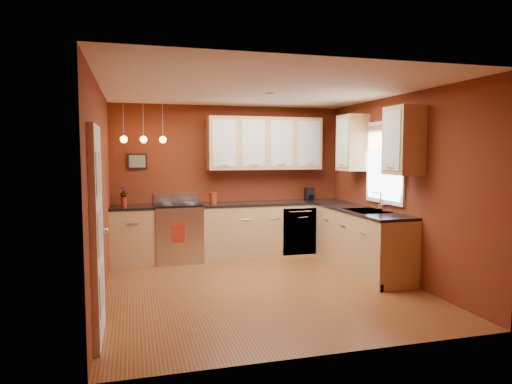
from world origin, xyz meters
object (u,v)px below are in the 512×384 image
object	(u,v)px
gas_range	(178,232)
coffee_maker	(310,195)
red_canister	(213,198)
soap_pump	(383,206)
sink	(367,212)

from	to	relation	value
gas_range	coffee_maker	world-z (taller)	coffee_maker
red_canister	soap_pump	distance (m)	2.76
red_canister	gas_range	bearing A→B (deg)	-179.97
coffee_maker	soap_pump	world-z (taller)	coffee_maker
sink	coffee_maker	xyz separation A→B (m)	(-0.28, 1.58, 0.13)
gas_range	sink	distance (m)	3.05
sink	red_canister	world-z (taller)	sink
gas_range	coffee_maker	bearing A→B (deg)	1.88
gas_range	red_canister	bearing A→B (deg)	0.03
sink	red_canister	bearing A→B (deg)	143.67
gas_range	coffee_maker	size ratio (longest dim) A/B	4.90
red_canister	coffee_maker	size ratio (longest dim) A/B	0.83
soap_pump	sink	bearing A→B (deg)	122.28
sink	soap_pump	distance (m)	0.27
sink	soap_pump	size ratio (longest dim) A/B	3.99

